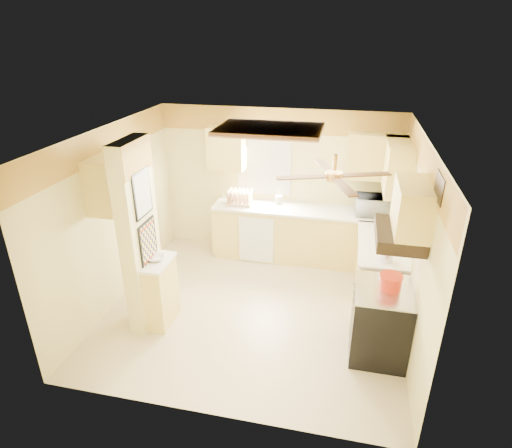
% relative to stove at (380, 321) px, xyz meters
% --- Properties ---
extents(floor, '(4.00, 4.00, 0.00)m').
position_rel_stove_xyz_m(floor, '(-1.67, 0.55, -0.46)').
color(floor, beige).
rests_on(floor, ground).
extents(ceiling, '(4.00, 4.00, 0.00)m').
position_rel_stove_xyz_m(ceiling, '(-1.67, 0.55, 2.04)').
color(ceiling, white).
rests_on(ceiling, wall_back).
extents(wall_back, '(4.00, 0.00, 4.00)m').
position_rel_stove_xyz_m(wall_back, '(-1.67, 2.45, 0.79)').
color(wall_back, '#E3D68B').
rests_on(wall_back, floor).
extents(wall_front, '(4.00, 0.00, 4.00)m').
position_rel_stove_xyz_m(wall_front, '(-1.67, -1.35, 0.79)').
color(wall_front, '#E3D68B').
rests_on(wall_front, floor).
extents(wall_left, '(0.00, 3.80, 3.80)m').
position_rel_stove_xyz_m(wall_left, '(-3.67, 0.55, 0.79)').
color(wall_left, '#E3D68B').
rests_on(wall_left, floor).
extents(wall_right, '(0.00, 3.80, 3.80)m').
position_rel_stove_xyz_m(wall_right, '(0.33, 0.55, 0.79)').
color(wall_right, '#E3D68B').
rests_on(wall_right, floor).
extents(wallpaper_border, '(4.00, 0.02, 0.40)m').
position_rel_stove_xyz_m(wallpaper_border, '(-1.67, 2.43, 1.84)').
color(wallpaper_border, '#FFCC4B').
rests_on(wallpaper_border, wall_back).
extents(partition_column, '(0.20, 0.70, 2.50)m').
position_rel_stove_xyz_m(partition_column, '(-3.02, 0.00, 0.79)').
color(partition_column, '#E3D68B').
rests_on(partition_column, floor).
extents(partition_ledge, '(0.25, 0.55, 0.90)m').
position_rel_stove_xyz_m(partition_ledge, '(-2.80, 0.00, -0.01)').
color(partition_ledge, '#D9C266').
rests_on(partition_ledge, floor).
extents(ledge_top, '(0.28, 0.58, 0.04)m').
position_rel_stove_xyz_m(ledge_top, '(-2.80, 0.00, 0.46)').
color(ledge_top, white).
rests_on(ledge_top, partition_ledge).
extents(lower_cabinets_back, '(3.00, 0.60, 0.90)m').
position_rel_stove_xyz_m(lower_cabinets_back, '(-1.17, 2.15, -0.01)').
color(lower_cabinets_back, '#D9C266').
rests_on(lower_cabinets_back, floor).
extents(lower_cabinets_right, '(0.60, 1.40, 0.90)m').
position_rel_stove_xyz_m(lower_cabinets_right, '(0.03, 1.15, -0.01)').
color(lower_cabinets_right, '#D9C266').
rests_on(lower_cabinets_right, floor).
extents(countertop_back, '(3.04, 0.64, 0.04)m').
position_rel_stove_xyz_m(countertop_back, '(-1.17, 2.14, 0.46)').
color(countertop_back, white).
rests_on(countertop_back, lower_cabinets_back).
extents(countertop_right, '(0.64, 1.44, 0.04)m').
position_rel_stove_xyz_m(countertop_right, '(0.02, 1.15, 0.46)').
color(countertop_right, white).
rests_on(countertop_right, lower_cabinets_right).
extents(dishwasher_panel, '(0.58, 0.02, 0.80)m').
position_rel_stove_xyz_m(dishwasher_panel, '(-1.92, 1.84, -0.03)').
color(dishwasher_panel, white).
rests_on(dishwasher_panel, lower_cabinets_back).
extents(window, '(0.92, 0.02, 1.02)m').
position_rel_stove_xyz_m(window, '(-1.92, 2.44, 1.09)').
color(window, white).
rests_on(window, wall_back).
extents(upper_cab_back_left, '(0.60, 0.35, 0.70)m').
position_rel_stove_xyz_m(upper_cab_back_left, '(-2.52, 2.27, 1.39)').
color(upper_cab_back_left, '#D9C266').
rests_on(upper_cab_back_left, wall_back).
extents(upper_cab_back_right, '(0.90, 0.35, 0.70)m').
position_rel_stove_xyz_m(upper_cab_back_right, '(-0.12, 2.27, 1.39)').
color(upper_cab_back_right, '#D9C266').
rests_on(upper_cab_back_right, wall_back).
extents(upper_cab_right, '(0.35, 1.00, 0.70)m').
position_rel_stove_xyz_m(upper_cab_right, '(0.16, 1.80, 1.39)').
color(upper_cab_right, '#D9C266').
rests_on(upper_cab_right, wall_right).
extents(upper_cab_left_wall, '(0.35, 0.75, 0.70)m').
position_rel_stove_xyz_m(upper_cab_left_wall, '(-3.49, 0.30, 1.39)').
color(upper_cab_left_wall, '#D9C266').
rests_on(upper_cab_left_wall, wall_left).
extents(upper_cab_over_stove, '(0.35, 0.76, 0.52)m').
position_rel_stove_xyz_m(upper_cab_over_stove, '(0.16, 0.00, 1.49)').
color(upper_cab_over_stove, '#D9C266').
rests_on(upper_cab_over_stove, wall_right).
extents(stove, '(0.68, 0.77, 0.92)m').
position_rel_stove_xyz_m(stove, '(0.00, 0.00, 0.00)').
color(stove, black).
rests_on(stove, floor).
extents(range_hood, '(0.50, 0.76, 0.14)m').
position_rel_stove_xyz_m(range_hood, '(0.07, 0.00, 1.16)').
color(range_hood, black).
rests_on(range_hood, upper_cab_over_stove).
extents(poster_menu, '(0.02, 0.42, 0.57)m').
position_rel_stove_xyz_m(poster_menu, '(-2.91, 0.00, 1.39)').
color(poster_menu, black).
rests_on(poster_menu, partition_column).
extents(poster_nashville, '(0.02, 0.42, 0.57)m').
position_rel_stove_xyz_m(poster_nashville, '(-2.91, 0.00, 0.74)').
color(poster_nashville, black).
rests_on(poster_nashville, partition_column).
extents(ceiling_light_panel, '(1.35, 0.95, 0.06)m').
position_rel_stove_xyz_m(ceiling_light_panel, '(-1.57, 1.05, 2.00)').
color(ceiling_light_panel, brown).
rests_on(ceiling_light_panel, ceiling).
extents(ceiling_fan, '(1.15, 1.15, 0.26)m').
position_rel_stove_xyz_m(ceiling_fan, '(-0.67, -0.15, 1.83)').
color(ceiling_fan, gold).
rests_on(ceiling_fan, ceiling).
extents(vent_grate, '(0.02, 0.40, 0.25)m').
position_rel_stove_xyz_m(vent_grate, '(0.31, -0.35, 1.84)').
color(vent_grate, black).
rests_on(vent_grate, wall_right).
extents(microwave, '(0.57, 0.40, 0.31)m').
position_rel_stove_xyz_m(microwave, '(-0.08, 2.15, 0.63)').
color(microwave, white).
rests_on(microwave, countertop_back).
extents(bowl, '(0.29, 0.29, 0.06)m').
position_rel_stove_xyz_m(bowl, '(-2.84, 0.03, 0.51)').
color(bowl, white).
rests_on(bowl, ledge_top).
extents(dutch_oven, '(0.27, 0.27, 0.18)m').
position_rel_stove_xyz_m(dutch_oven, '(0.06, 0.03, 0.55)').
color(dutch_oven, red).
rests_on(dutch_oven, stove).
extents(kettle, '(0.15, 0.15, 0.23)m').
position_rel_stove_xyz_m(kettle, '(0.05, 0.63, 0.59)').
color(kettle, silver).
rests_on(kettle, countertop_right).
extents(dish_rack, '(0.43, 0.32, 0.24)m').
position_rel_stove_xyz_m(dish_rack, '(-2.27, 2.12, 0.57)').
color(dish_rack, '#D9B07D').
rests_on(dish_rack, countertop_back).
extents(utensil_crock, '(0.11, 0.11, 0.22)m').
position_rel_stove_xyz_m(utensil_crock, '(-1.62, 2.28, 0.55)').
color(utensil_crock, white).
rests_on(utensil_crock, countertop_back).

